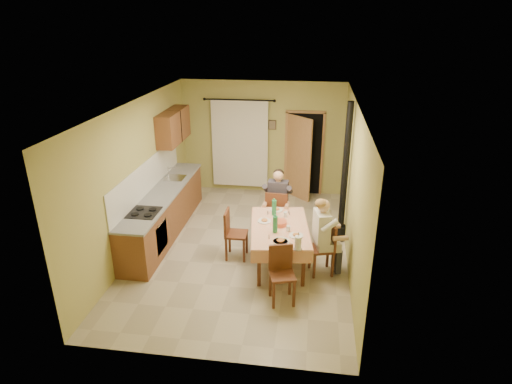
# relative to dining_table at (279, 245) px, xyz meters

# --- Properties ---
(floor) EXTENTS (4.00, 6.00, 0.01)m
(floor) POSITION_rel_dining_table_xyz_m (-0.76, 0.49, -0.38)
(floor) COLOR tan
(floor) RESTS_ON ground
(room_shell) EXTENTS (4.04, 6.04, 2.82)m
(room_shell) POSITION_rel_dining_table_xyz_m (-0.76, 0.49, 1.44)
(room_shell) COLOR tan
(room_shell) RESTS_ON ground
(kitchen_run) EXTENTS (0.64, 3.64, 1.56)m
(kitchen_run) POSITION_rel_dining_table_xyz_m (-2.46, 0.89, 0.10)
(kitchen_run) COLOR brown
(kitchen_run) RESTS_ON ground
(upper_cabinets) EXTENTS (0.35, 1.40, 0.70)m
(upper_cabinets) POSITION_rel_dining_table_xyz_m (-2.58, 2.19, 1.57)
(upper_cabinets) COLOR brown
(upper_cabinets) RESTS_ON room_shell
(curtain) EXTENTS (1.70, 0.07, 2.22)m
(curtain) POSITION_rel_dining_table_xyz_m (-1.31, 3.39, 0.88)
(curtain) COLOR black
(curtain) RESTS_ON ground
(doorway) EXTENTS (0.96, 0.63, 2.15)m
(doorway) POSITION_rel_dining_table_xyz_m (0.23, 3.32, 0.67)
(doorway) COLOR black
(doorway) RESTS_ON ground
(dining_table) EXTENTS (1.22, 1.79, 0.76)m
(dining_table) POSITION_rel_dining_table_xyz_m (0.00, 0.00, 0.00)
(dining_table) COLOR #E29D79
(dining_table) RESTS_ON ground
(tableware) EXTENTS (0.85, 1.60, 0.33)m
(tableware) POSITION_rel_dining_table_xyz_m (0.03, -0.10, 0.44)
(tableware) COLOR white
(tableware) RESTS_ON dining_table
(chair_far) EXTENTS (0.47, 0.47, 1.01)m
(chair_far) POSITION_rel_dining_table_xyz_m (-0.14, 1.09, -0.09)
(chair_far) COLOR #552A17
(chair_far) RESTS_ON ground
(chair_near) EXTENTS (0.47, 0.47, 0.93)m
(chair_near) POSITION_rel_dining_table_xyz_m (0.14, -1.10, -0.09)
(chair_near) COLOR #552A17
(chair_near) RESTS_ON ground
(chair_right) EXTENTS (0.47, 0.47, 0.94)m
(chair_right) POSITION_rel_dining_table_xyz_m (0.77, -0.19, -0.09)
(chair_right) COLOR #552A17
(chair_right) RESTS_ON ground
(chair_left) EXTENTS (0.39, 0.39, 0.95)m
(chair_left) POSITION_rel_dining_table_xyz_m (-0.82, 0.12, -0.09)
(chair_left) COLOR #552A17
(chair_left) RESTS_ON ground
(man_far) EXTENTS (0.59, 0.47, 1.39)m
(man_far) POSITION_rel_dining_table_xyz_m (-0.14, 1.11, 0.50)
(man_far) COLOR #38333D
(man_far) RESTS_ON chair_far
(man_right) EXTENTS (0.56, 0.64, 1.39)m
(man_right) POSITION_rel_dining_table_xyz_m (0.76, -0.19, 0.50)
(man_right) COLOR beige
(man_right) RESTS_ON chair_right
(stove_flue) EXTENTS (0.24, 0.24, 2.80)m
(stove_flue) POSITION_rel_dining_table_xyz_m (1.14, 1.09, 0.64)
(stove_flue) COLOR black
(stove_flue) RESTS_ON ground
(picture_back) EXTENTS (0.19, 0.03, 0.23)m
(picture_back) POSITION_rel_dining_table_xyz_m (-0.51, 3.46, 1.37)
(picture_back) COLOR black
(picture_back) RESTS_ON room_shell
(picture_right) EXTENTS (0.03, 0.31, 0.21)m
(picture_right) POSITION_rel_dining_table_xyz_m (1.21, 1.69, 1.47)
(picture_right) COLOR brown
(picture_right) RESTS_ON room_shell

